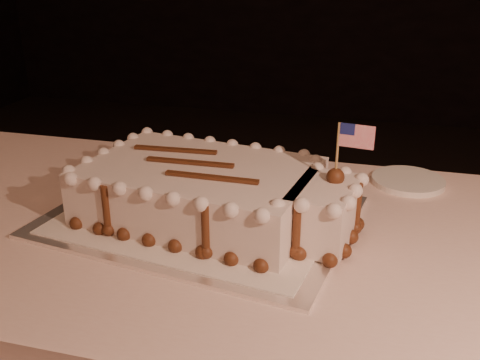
# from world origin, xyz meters

# --- Properties ---
(cake_board) EXTENTS (0.63, 0.51, 0.01)m
(cake_board) POSITION_xyz_m (-0.14, 0.62, 0.75)
(cake_board) COLOR white
(cake_board) RESTS_ON banquet_table
(doily) EXTENTS (0.56, 0.46, 0.00)m
(doily) POSITION_xyz_m (-0.14, 0.62, 0.76)
(doily) COLOR white
(doily) RESTS_ON cake_board
(sheet_cake) EXTENTS (0.56, 0.37, 0.21)m
(sheet_cake) POSITION_xyz_m (-0.11, 0.61, 0.81)
(sheet_cake) COLOR silver
(sheet_cake) RESTS_ON doily
(side_plate) EXTENTS (0.16, 0.16, 0.01)m
(side_plate) POSITION_xyz_m (0.26, 0.90, 0.76)
(side_plate) COLOR white
(side_plate) RESTS_ON banquet_table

